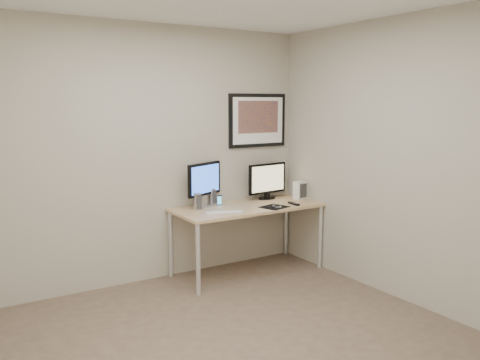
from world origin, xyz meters
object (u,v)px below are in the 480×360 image
Objects in this scene: phone_dock at (219,201)px; speaker_right at (212,196)px; monitor_large at (204,182)px; keyboard at (224,212)px; framed_art at (258,120)px; desk at (247,212)px; fan_unit at (300,190)px; monitor_tv at (267,180)px; speaker_left at (198,201)px.

speaker_right is at bearing 106.05° from phone_dock.
speaker_right is (0.12, 0.05, -0.17)m from monitor_large.
framed_art is at bearing 53.33° from keyboard.
keyboard is at bearing -92.47° from phone_dock.
keyboard is at bearing -113.08° from speaker_right.
phone_dock reaches higher than desk.
desk is at bearing 42.83° from keyboard.
desk is at bearing -55.29° from monitor_large.
desk is 0.42m from speaker_right.
fan_unit is (1.00, -0.11, 0.04)m from phone_dock.
phone_dock is at bearing 155.55° from desk.
speaker_left is (-0.95, -0.11, -0.13)m from monitor_tv.
desk is 0.58m from speaker_left.
framed_art is 0.69m from monitor_tv.
keyboard is at bearing -113.17° from monitor_large.
monitor_tv is (0.40, 0.21, 0.28)m from desk.
phone_dock is at bearing 88.29° from keyboard.
fan_unit reaches higher than keyboard.
framed_art is 1.95× the size of keyboard.
monitor_tv is at bearing 9.82° from speaker_left.
framed_art is 1.56× the size of monitor_large.
framed_art is 4.17× the size of speaker_left.
monitor_tv is at bearing 140.68° from fan_unit.
keyboard is at bearing -156.23° from desk.
framed_art reaches higher than phone_dock.
monitor_tv reaches higher than speaker_left.
monitor_large is 0.79m from monitor_tv.
speaker_right is at bearing 37.32° from speaker_left.
desk is 3.06× the size of monitor_tv.
monitor_large reaches higher than speaker_left.
framed_art reaches higher than monitor_large.
monitor_large reaches higher than monitor_tv.
monitor_large is 3.85× the size of phone_dock.
speaker_left is at bearing 169.94° from desk.
keyboard is (0.16, -0.27, -0.08)m from speaker_left.
speaker_right is at bearing 156.96° from fan_unit.
speaker_left is 1.44× the size of phone_dock.
desk is 4.17× the size of keyboard.
phone_dock is at bearing -178.96° from monitor_tv.
monitor_tv reaches higher than keyboard.
desk is 3.34× the size of monitor_large.
phone_dock is 0.32× the size of keyboard.
speaker_right is at bearing 133.03° from desk.
framed_art is 3.68× the size of fan_unit.
speaker_left reaches higher than keyboard.
speaker_left is at bearing 168.64° from fan_unit.
keyboard is 1.13m from fan_unit.
speaker_left is at bearing 140.14° from keyboard.
keyboard is (-0.74, -0.50, -0.88)m from framed_art.
phone_dock is (-0.62, -0.21, -0.83)m from framed_art.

